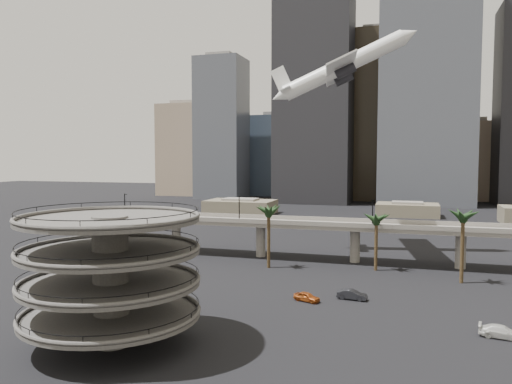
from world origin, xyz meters
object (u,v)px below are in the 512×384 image
(car_c, at_px, (502,332))
(parking_ramp, at_px, (111,267))
(car_a, at_px, (307,297))
(airborne_jet, at_px, (342,67))
(overpass, at_px, (307,228))
(car_b, at_px, (352,295))

(car_c, bearing_deg, parking_ramp, 119.10)
(car_a, xyz_separation_m, car_c, (27.51, -8.88, 0.06))
(car_c, bearing_deg, airborne_jet, 36.54)
(parking_ramp, bearing_deg, car_c, 19.67)
(overpass, height_order, car_c, overpass)
(airborne_jet, relative_size, car_b, 7.43)
(airborne_jet, relative_size, car_a, 8.23)
(airborne_jet, xyz_separation_m, car_a, (0.53, -45.89, -44.81))
(car_a, height_order, car_b, car_b)
(car_b, xyz_separation_m, car_c, (20.56, -12.10, 0.00))
(car_c, bearing_deg, car_a, 81.54)
(parking_ramp, distance_m, car_c, 50.91)
(car_b, distance_m, car_c, 23.86)
(airborne_jet, relative_size, car_c, 6.51)
(parking_ramp, relative_size, car_b, 4.52)
(airborne_jet, height_order, car_b, airborne_jet)
(car_a, xyz_separation_m, car_b, (6.95, 3.22, 0.05))
(parking_ramp, relative_size, car_c, 3.96)
(airborne_jet, height_order, car_c, airborne_jet)
(overpass, distance_m, car_c, 54.64)
(overpass, bearing_deg, airborne_jet, 64.10)
(car_b, bearing_deg, car_a, 121.03)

